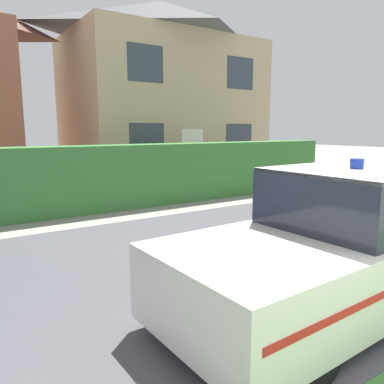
% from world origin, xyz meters
% --- Properties ---
extents(road_strip, '(28.00, 6.27, 0.01)m').
position_xyz_m(road_strip, '(0.00, 4.42, 0.01)').
color(road_strip, '#4C4C51').
rests_on(road_strip, ground).
extents(garden_hedge, '(15.15, 0.87, 1.69)m').
position_xyz_m(garden_hedge, '(0.83, 9.08, 0.85)').
color(garden_hedge, '#3D7F38').
rests_on(garden_hedge, ground).
extents(police_car, '(4.41, 1.92, 1.74)m').
position_xyz_m(police_car, '(0.92, 2.34, 0.74)').
color(police_car, black).
rests_on(police_car, road_strip).
extents(house_right, '(8.43, 5.87, 7.61)m').
position_xyz_m(house_right, '(5.61, 15.02, 3.87)').
color(house_right, tan).
rests_on(house_right, ground).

